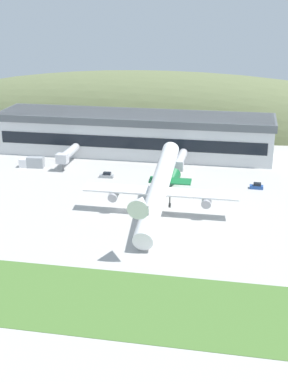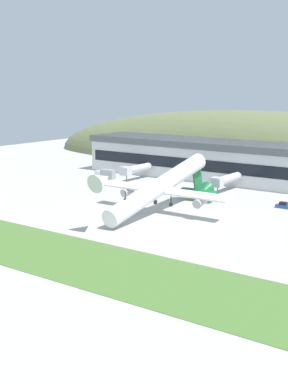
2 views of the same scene
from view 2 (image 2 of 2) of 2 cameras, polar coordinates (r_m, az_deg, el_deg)
name	(u,v)px [view 2 (image 2 of 2)]	position (r m, az deg, el deg)	size (l,w,h in m)	color
ground_plane	(136,207)	(146.11, -0.84, -1.58)	(295.81, 295.81, 0.00)	#B7B5AF
grass_strip_foreground	(15,243)	(116.17, -13.59, -5.31)	(266.22, 21.80, 0.08)	#4C7533
hill_backdrop	(256,164)	(228.73, 11.90, 2.90)	(218.35, 50.06, 44.64)	#667047
terminal_building	(205,157)	(190.16, 6.55, 3.75)	(91.49, 19.70, 13.75)	silver
jetway_0	(135,169)	(185.64, -0.96, 2.46)	(3.38, 15.25, 5.43)	silver
jetway_1	(226,180)	(166.82, 8.70, 1.32)	(3.38, 15.73, 5.43)	silver
cargo_airplane	(161,187)	(137.57, 1.85, 0.49)	(37.82, 51.14, 15.46)	white
service_car_1	(283,206)	(149.12, 14.59, -1.41)	(3.71, 1.74, 1.69)	#264C99
service_car_2	(155,187)	(170.59, 1.19, 0.53)	(4.09, 1.80, 1.64)	#999EA3
fuel_truck	(105,174)	(189.81, -4.13, 1.89)	(7.81, 2.92, 3.35)	silver
traffic_cone_0	(190,199)	(155.33, 4.93, -0.73)	(0.52, 0.52, 0.58)	orange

